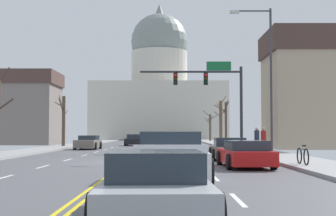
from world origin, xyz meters
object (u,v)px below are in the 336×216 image
Objects in this scene: signal_gantry at (211,87)px; sedan_oncoming_01 at (132,140)px; pickup_truck_near_03 at (169,158)px; sedan_oncoming_00 at (87,143)px; sedan_near_00 at (161,146)px; sedan_near_02 at (243,154)px; sedan_near_04 at (154,188)px; pedestrian_00 at (262,139)px; street_lamp_right at (264,68)px; pedestrian_01 at (255,138)px; bicycle_parked at (301,156)px; sedan_near_01 at (227,149)px.

sedan_oncoming_01 is (-7.29, 17.89, -4.39)m from signal_gantry.
pickup_truck_near_03 reaches higher than sedan_oncoming_00.
sedan_near_00 reaches higher than sedan_near_02.
sedan_near_02 is 24.51m from sedan_oncoming_00.
signal_gantry reaches higher than sedan_near_02.
sedan_near_04 is 2.67× the size of pedestrian_00.
pedestrian_01 is at bearing 89.32° from street_lamp_right.
pickup_truck_near_03 is (-5.85, -14.12, -4.68)m from street_lamp_right.
pickup_truck_near_03 is at bearing -88.54° from sedan_near_00.
sedan_oncoming_00 is at bearing 119.94° from bicycle_parked.
sedan_oncoming_01 is at bearing 112.18° from signal_gantry.
pedestrian_01 is (2.53, -4.62, -3.90)m from signal_gantry.
pedestrian_01 is (0.05, 2.53, 0.03)m from pedestrian_00.
signal_gantry is at bearing 118.75° from pedestrian_01.
sedan_near_00 is at bearing 151.25° from pedestrian_00.
street_lamp_right is at bearing -46.85° from sedan_oncoming_00.
pedestrian_00 reaches higher than bicycle_parked.
sedan_near_02 is 0.82× the size of pickup_truck_near_03.
sedan_oncoming_00 is 2.55× the size of bicycle_parked.
sedan_near_01 is at bearing 78.96° from sedan_near_04.
sedan_near_04 is at bearing -89.59° from sedan_near_00.
pickup_truck_near_03 is at bearing 87.50° from sedan_near_04.
sedan_near_00 is at bearing 106.31° from sedan_near_02.
sedan_near_04 is at bearing -97.21° from signal_gantry.
sedan_oncoming_00 is 1.03× the size of sedan_oncoming_01.
street_lamp_right is 6.04m from sedan_near_01.
sedan_near_01 is 1.01× the size of sedan_near_04.
pedestrian_00 is at bearing 90.83° from street_lamp_right.
pedestrian_01 is at bearing 88.95° from bicycle_parked.
sedan_near_02 is 9.56m from pedestrian_00.
pedestrian_01 reaches higher than pickup_truck_near_03.
sedan_near_02 is 2.67× the size of bicycle_parked.
sedan_near_01 is at bearing -90.49° from signal_gantry.
pickup_truck_near_03 is (0.47, -18.45, 0.12)m from sedan_near_00.
signal_gantry is 4.76× the size of pedestrian_00.
sedan_oncoming_01 reaches higher than bicycle_parked.
pedestrian_00 is at bearing -70.86° from signal_gantry.
pedestrian_01 reaches higher than sedan_near_02.
sedan_near_02 reaches higher than bicycle_parked.
pedestrian_00 is 0.94× the size of bicycle_parked.
signal_gantry is at bearing 82.79° from sedan_near_04.
sedan_near_00 is 1.04× the size of sedan_near_01.
pedestrian_01 is at bearing -38.77° from sedan_oncoming_00.
sedan_oncoming_01 is at bearing 110.70° from street_lamp_right.
sedan_near_02 is at bearing -78.18° from sedan_oncoming_01.
signal_gantry is 4.60× the size of pedestrian_01.
sedan_oncoming_00 reaches higher than bicycle_parked.
sedan_oncoming_00 is at bearing 104.35° from pickup_truck_near_03.
signal_gantry is 1.77× the size of sedan_near_01.
pedestrian_00 is at bearing 74.11° from sedan_near_02.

